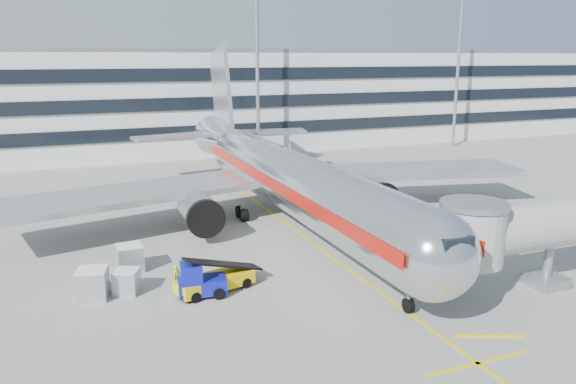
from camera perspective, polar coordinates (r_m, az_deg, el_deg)
name	(u,v)px	position (r m, az deg, el deg)	size (l,w,h in m)	color
ground	(344,266)	(40.42, 5.74, -7.50)	(180.00, 180.00, 0.00)	gray
lead_in_line	(291,227)	(48.98, 0.32, -3.60)	(0.25, 70.00, 0.01)	#DABF0B
stop_bar	(478,363)	(29.95, 18.72, -16.16)	(6.00, 0.25, 0.01)	#DABF0B
main_jet	(284,176)	(49.46, -0.42, 1.63)	(50.95, 48.70, 16.06)	silver
jet_bridge	(571,226)	(40.58, 26.83, -3.09)	(17.80, 4.50, 7.00)	silver
terminal	(179,99)	(93.19, -11.04, 9.26)	(150.00, 24.25, 15.60)	silver
light_mast_centre	(257,53)	(79.56, -3.15, 13.88)	(2.40, 1.20, 25.45)	gray
light_mast_east	(459,54)	(96.10, 16.97, 13.28)	(2.40, 1.20, 25.45)	gray
belt_loader	(215,280)	(36.25, -7.46, -8.88)	(5.40, 3.08, 2.52)	#E0B809
baggage_tug	(199,282)	(35.54, -9.08, -9.00)	(3.08, 2.14, 2.19)	#0D1395
cargo_container_left	(127,281)	(37.05, -16.06, -8.73)	(1.89, 1.89, 1.53)	#ACAEB3
cargo_container_right	(130,258)	(40.63, -15.75, -6.46)	(1.78, 1.78, 1.84)	#ACAEB3
cargo_container_front	(93,284)	(36.85, -19.23, -8.79)	(2.13, 2.13, 1.89)	#ACAEB3
ramp_worker	(177,278)	(36.66, -11.26, -8.52)	(0.63, 0.41, 1.73)	#CFF619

